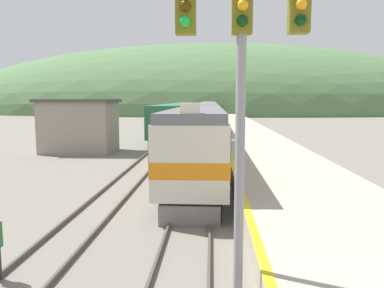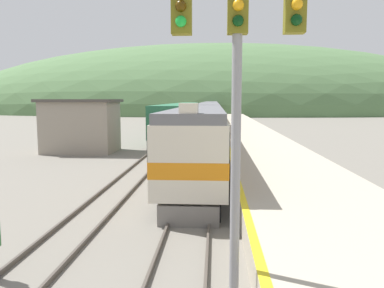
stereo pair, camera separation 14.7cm
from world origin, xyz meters
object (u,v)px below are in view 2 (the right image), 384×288
at_px(signal_mast_main, 237,55).
at_px(siding_train, 181,117).
at_px(express_train_lead_car, 200,137).
at_px(carriage_third, 210,113).
at_px(carriage_fourth, 211,110).
at_px(carriage_second, 207,119).

bearing_deg(signal_mast_main, siding_train, 96.63).
distance_m(express_train_lead_car, signal_mast_main, 15.39).
distance_m(carriage_third, carriage_fourth, 20.29).
xyz_separation_m(carriage_fourth, signal_mast_main, (1.35, -76.56, 3.17)).
xyz_separation_m(carriage_second, signal_mast_main, (1.35, -35.99, 3.17)).
bearing_deg(carriage_third, express_train_lead_car, -90.00).
xyz_separation_m(carriage_second, siding_train, (-3.82, 8.48, -0.16)).
distance_m(carriage_third, siding_train, 12.41).
xyz_separation_m(carriage_second, carriage_third, (0.00, 20.29, 0.00)).
bearing_deg(siding_train, carriage_second, -65.77).
bearing_deg(carriage_third, carriage_fourth, 90.00).
height_order(siding_train, signal_mast_main, signal_mast_main).
relative_size(carriage_second, carriage_fourth, 1.00).
bearing_deg(siding_train, carriage_third, 72.09).
height_order(express_train_lead_car, carriage_third, express_train_lead_car).
height_order(carriage_fourth, siding_train, carriage_fourth).
relative_size(express_train_lead_car, siding_train, 0.53).
height_order(carriage_second, carriage_fourth, same).
relative_size(carriage_third, siding_train, 0.51).
bearing_deg(carriage_second, signal_mast_main, -87.85).
relative_size(express_train_lead_car, signal_mast_main, 2.62).
relative_size(carriage_third, signal_mast_main, 2.50).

